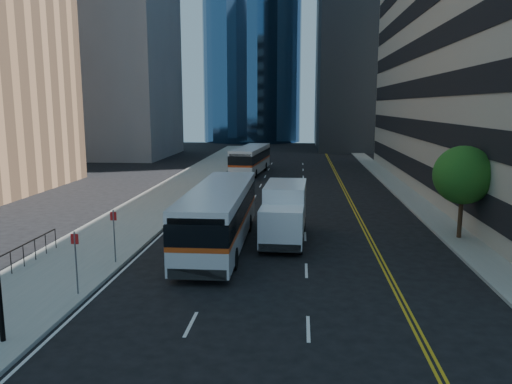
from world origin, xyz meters
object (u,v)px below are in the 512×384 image
bus_rear (251,159)px  box_truck (284,212)px  bus_front (220,215)px  street_tree (463,175)px

bus_rear → box_truck: size_ratio=1.78×
bus_rear → box_truck: 27.56m
bus_rear → bus_front: bearing=-82.4°
bus_front → bus_rear: bus_front is taller
bus_front → bus_rear: bearing=92.0°
street_tree → bus_rear: (-14.23, 26.23, -2.04)m
street_tree → bus_front: (-13.03, -2.45, -1.91)m
bus_front → box_truck: bus_front is taller
bus_front → box_truck: 3.68m
street_tree → bus_front: size_ratio=0.41×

